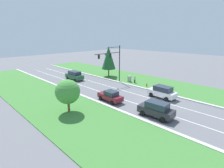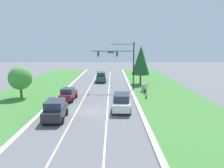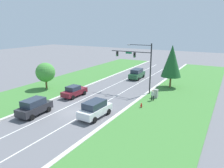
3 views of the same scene
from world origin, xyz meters
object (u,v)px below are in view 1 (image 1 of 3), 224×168
charcoal_suv (156,109)px  burgundy_sedan (110,96)px  traffic_signal_mast (113,59)px  white_suv (162,92)px  oak_near_left_tree (68,92)px  utility_cabinet (129,79)px  fire_hydrant (147,85)px  conifer_near_right_tree (109,58)px  forest_suv (74,75)px  pedestrian (135,79)px

charcoal_suv → burgundy_sedan: 8.20m
traffic_signal_mast → white_suv: (-0.58, -12.22, -4.35)m
burgundy_sedan → oak_near_left_tree: size_ratio=0.97×
white_suv → oak_near_left_tree: 15.72m
utility_cabinet → fire_hydrant: bearing=-93.8°
traffic_signal_mast → white_suv: size_ratio=1.68×
charcoal_suv → conifer_near_right_tree: size_ratio=0.62×
fire_hydrant → white_suv: bearing=-124.0°
forest_suv → traffic_signal_mast: bearing=-67.6°
fire_hydrant → pedestrian: bearing=83.7°
pedestrian → conifer_near_right_tree: bearing=-93.7°
charcoal_suv → fire_hydrant: size_ratio=6.73×
charcoal_suv → oak_near_left_tree: oak_near_left_tree is taller
charcoal_suv → forest_suv: size_ratio=0.92×
traffic_signal_mast → white_suv: 12.98m
utility_cabinet → pedestrian: size_ratio=0.83×
forest_suv → white_suv: 21.50m
burgundy_sedan → pedestrian: burgundy_sedan is taller
fire_hydrant → oak_near_left_tree: size_ratio=0.15×
charcoal_suv → conifer_near_right_tree: (11.50, 20.78, 3.77)m
forest_suv → utility_cabinet: forest_suv is taller
fire_hydrant → conifer_near_right_tree: conifer_near_right_tree is taller
burgundy_sedan → utility_cabinet: 12.65m
charcoal_suv → oak_near_left_tree: size_ratio=1.01×
conifer_near_right_tree → pedestrian: bearing=-92.2°
charcoal_suv → white_suv: 7.65m
fire_hydrant → traffic_signal_mast: bearing=115.8°
forest_suv → white_suv: bearing=-82.5°
burgundy_sedan → fire_hydrant: bearing=4.9°
forest_suv → burgundy_sedan: forest_suv is taller
fire_hydrant → conifer_near_right_tree: size_ratio=0.09×
traffic_signal_mast → utility_cabinet: (3.53, -1.67, -4.71)m
burgundy_sedan → utility_cabinet: bearing=27.8°
traffic_signal_mast → charcoal_suv: size_ratio=1.74×
traffic_signal_mast → charcoal_suv: 17.62m
white_suv → conifer_near_right_tree: (4.50, 17.70, 3.76)m
oak_near_left_tree → fire_hydrant: bearing=-1.8°
forest_suv → pedestrian: (7.64, -12.17, -0.11)m
burgundy_sedan → conifer_near_right_tree: 17.70m
charcoal_suv → pedestrian: (11.17, 12.13, -0.12)m
white_suv → burgundy_sedan: 8.92m
charcoal_suv → forest_suv: bearing=78.6°
utility_cabinet → conifer_near_right_tree: conifer_near_right_tree is taller
forest_suv → conifer_near_right_tree: 9.50m
traffic_signal_mast → charcoal_suv: (-7.58, -15.30, -4.35)m
charcoal_suv → white_suv: charcoal_suv is taller
traffic_signal_mast → pedestrian: (3.59, -3.17, -4.47)m
white_suv → conifer_near_right_tree: bearing=78.7°
utility_cabinet → oak_near_left_tree: (-18.45, -4.39, 2.29)m
burgundy_sedan → white_suv: bearing=-32.7°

